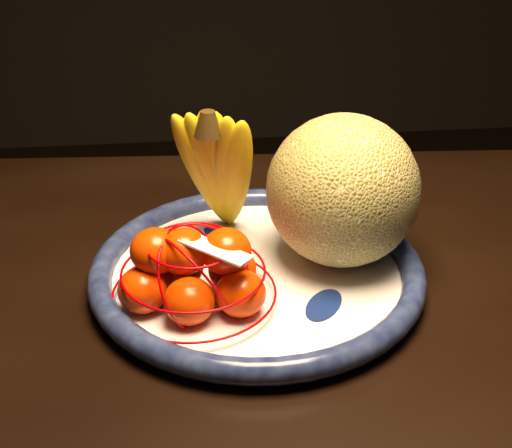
{
  "coord_description": "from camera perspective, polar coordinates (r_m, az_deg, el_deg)",
  "views": [
    {
      "loc": [
        -0.06,
        -0.65,
        1.18
      ],
      "look_at": [
        0.01,
        0.03,
        0.8
      ],
      "focal_mm": 50.0,
      "sensor_mm": 36.0,
      "label": 1
    }
  ],
  "objects": [
    {
      "name": "fruit_bowl",
      "position": [
        0.8,
        0.07,
        -3.83
      ],
      "size": [
        0.37,
        0.37,
        0.03
      ],
      "rotation": [
        0.0,
        0.0,
        0.4
      ],
      "color": "white",
      "rests_on": "dining_table"
    },
    {
      "name": "price_tag",
      "position": [
        0.7,
        -3.27,
        -2.0
      ],
      "size": [
        0.07,
        0.06,
        0.01
      ],
      "primitive_type": "cube",
      "rotation": [
        -0.14,
        0.1,
        -0.62
      ],
      "color": "white",
      "rests_on": "mandarin_bag"
    },
    {
      "name": "mandarin_bag",
      "position": [
        0.73,
        -5.0,
        -3.91
      ],
      "size": [
        0.22,
        0.22,
        0.11
      ],
      "rotation": [
        0.0,
        0.0,
        -0.32
      ],
      "color": "#FF3400",
      "rests_on": "fruit_bowl"
    },
    {
      "name": "dining_table",
      "position": [
        0.8,
        7.89,
        -12.02
      ],
      "size": [
        1.52,
        0.97,
        0.73
      ],
      "rotation": [
        0.0,
        0.0,
        -0.07
      ],
      "color": "black",
      "rests_on": "ground"
    },
    {
      "name": "banana_bunch",
      "position": [
        0.83,
        -2.95,
        4.66
      ],
      "size": [
        0.12,
        0.12,
        0.19
      ],
      "rotation": [
        0.0,
        0.0,
        -0.38
      ],
      "color": "yellow",
      "rests_on": "fruit_bowl"
    },
    {
      "name": "cantaloupe",
      "position": [
        0.79,
        6.95,
        2.68
      ],
      "size": [
        0.17,
        0.17,
        0.17
      ],
      "primitive_type": "sphere",
      "color": "olive",
      "rests_on": "fruit_bowl"
    }
  ]
}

